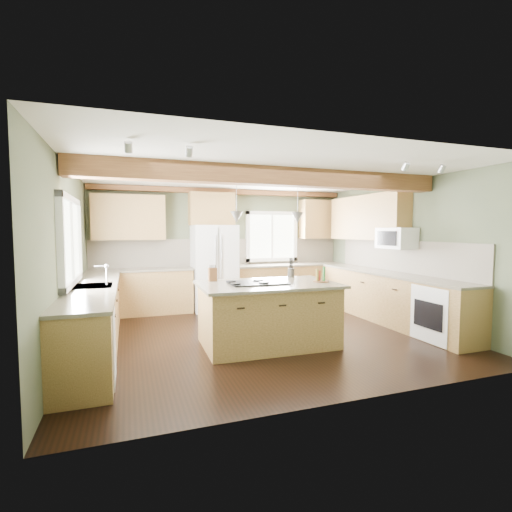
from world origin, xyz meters
name	(u,v)px	position (x,y,z in m)	size (l,w,h in m)	color
floor	(262,335)	(0.00, 0.00, 0.00)	(5.60, 5.60, 0.00)	black
ceiling	(262,173)	(0.00, 0.00, 2.60)	(5.60, 5.60, 0.00)	silver
wall_back	(223,248)	(0.00, 2.50, 1.30)	(5.60, 5.60, 0.00)	#48523A
wall_left	(68,259)	(-2.80, 0.00, 1.30)	(5.00, 5.00, 0.00)	#48523A
wall_right	(404,252)	(2.80, 0.00, 1.30)	(5.00, 5.00, 0.00)	#48523A
ceiling_beam	(274,177)	(0.00, -0.52, 2.47)	(5.55, 0.26, 0.26)	#4D2916
soffit_trim	(224,192)	(0.00, 2.40, 2.54)	(5.55, 0.20, 0.10)	#4D2916
backsplash_back	(224,252)	(0.00, 2.48, 1.21)	(5.58, 0.03, 0.58)	brown
backsplash_right	(401,256)	(2.78, 0.05, 1.21)	(0.03, 3.70, 0.58)	brown
base_cab_back_left	(141,292)	(-1.79, 2.20, 0.44)	(2.02, 0.60, 0.88)	brown
counter_back_left	(141,270)	(-1.79, 2.20, 0.90)	(2.06, 0.64, 0.04)	brown
base_cab_back_right	(290,285)	(1.49, 2.20, 0.44)	(2.62, 0.60, 0.88)	brown
counter_back_right	(290,265)	(1.49, 2.20, 0.90)	(2.66, 0.64, 0.04)	brown
base_cab_left	(94,319)	(-2.50, 0.05, 0.44)	(0.60, 3.70, 0.88)	brown
counter_left	(93,287)	(-2.50, 0.05, 0.90)	(0.64, 3.74, 0.04)	brown
base_cab_right	(387,298)	(2.50, 0.05, 0.44)	(0.60, 3.70, 0.88)	brown
counter_right	(388,273)	(2.50, 0.05, 0.90)	(0.64, 3.74, 0.04)	brown
upper_cab_back_left	(129,217)	(-1.99, 2.33, 1.95)	(1.40, 0.35, 0.90)	brown
upper_cab_over_fridge	(212,209)	(-0.30, 2.33, 2.15)	(0.96, 0.35, 0.70)	brown
upper_cab_right	(367,218)	(2.62, 0.90, 1.95)	(0.35, 2.20, 0.90)	brown
upper_cab_back_corner	(319,219)	(2.30, 2.33, 1.95)	(0.90, 0.35, 0.90)	brown
window_left	(69,241)	(-2.78, 0.05, 1.55)	(0.04, 1.60, 1.05)	white
window_back	(272,236)	(1.15, 2.48, 1.55)	(1.10, 0.04, 1.00)	white
sink	(93,287)	(-2.50, 0.05, 0.91)	(0.50, 0.65, 0.03)	#262628
faucet	(107,276)	(-2.32, 0.05, 1.05)	(0.02, 0.02, 0.28)	#B2B2B7
dishwasher	(85,348)	(-2.49, -1.25, 0.43)	(0.60, 0.60, 0.84)	white
oven	(444,313)	(2.49, -1.25, 0.43)	(0.60, 0.72, 0.84)	white
microwave	(396,238)	(2.58, -0.05, 1.55)	(0.40, 0.70, 0.38)	white
pendant_left	(237,217)	(-0.57, -0.51, 1.88)	(0.18, 0.18, 0.16)	#B2B2B7
pendant_right	(298,218)	(0.37, -0.53, 1.88)	(0.18, 0.18, 0.16)	#B2B2B7
refrigerator	(214,268)	(-0.30, 2.12, 0.90)	(0.90, 0.74, 1.80)	white
island	(268,315)	(-0.10, -0.52, 0.44)	(1.88, 1.15, 0.88)	brown
island_top	(268,284)	(-0.10, -0.52, 0.90)	(2.00, 1.27, 0.04)	brown
cooktop	(258,283)	(-0.25, -0.52, 0.93)	(0.81, 0.54, 0.02)	black
knife_block	(213,274)	(-0.82, -0.06, 1.02)	(0.12, 0.09, 0.20)	brown
utensil_crock	(291,273)	(0.50, -0.03, 0.99)	(0.11, 0.11, 0.15)	#403933
bottle_tray	(321,275)	(0.70, -0.66, 1.03)	(0.23, 0.23, 0.22)	brown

